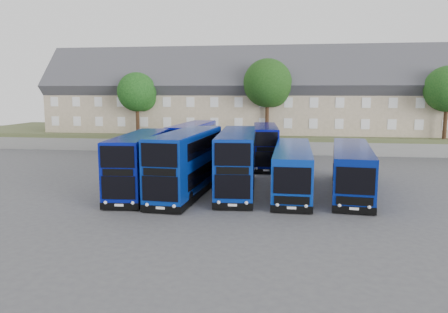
% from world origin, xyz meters
% --- Properties ---
extents(ground, '(120.00, 120.00, 0.00)m').
position_xyz_m(ground, '(0.00, 0.00, 0.00)').
color(ground, '#47474C').
rests_on(ground, ground).
extents(retaining_wall, '(70.00, 0.40, 1.50)m').
position_xyz_m(retaining_wall, '(0.00, 24.00, 0.75)').
color(retaining_wall, slate).
rests_on(retaining_wall, ground).
extents(earth_bank, '(80.00, 20.00, 2.00)m').
position_xyz_m(earth_bank, '(0.00, 34.00, 1.00)').
color(earth_bank, '#4F5731').
rests_on(earth_bank, ground).
extents(terrace_row, '(60.00, 10.40, 11.20)m').
position_xyz_m(terrace_row, '(3.00, 30.00, 6.60)').
color(terrace_row, tan).
rests_on(terrace_row, earth_bank).
extents(dd_front_left, '(3.25, 10.72, 4.20)m').
position_xyz_m(dd_front_left, '(-6.09, 2.88, 2.06)').
color(dd_front_left, '#071387').
rests_on(dd_front_left, ground).
extents(dd_front_mid, '(3.29, 11.33, 4.44)m').
position_xyz_m(dd_front_mid, '(-2.62, 2.92, 2.18)').
color(dd_front_mid, '#072992').
rests_on(dd_front_mid, ground).
extents(dd_front_right, '(3.22, 11.15, 4.38)m').
position_xyz_m(dd_front_right, '(0.85, 4.12, 2.15)').
color(dd_front_right, '#082994').
rests_on(dd_front_right, ground).
extents(dd_rear_left, '(2.91, 10.63, 4.18)m').
position_xyz_m(dd_rear_left, '(-4.65, 14.07, 2.05)').
color(dd_rear_left, '#070F8C').
rests_on(dd_rear_left, ground).
extents(dd_rear_right, '(3.00, 10.05, 3.94)m').
position_xyz_m(dd_rear_right, '(2.30, 15.84, 1.93)').
color(dd_rear_right, '#070C81').
rests_on(dd_rear_right, ground).
extents(coach_east_a, '(2.72, 12.17, 3.32)m').
position_xyz_m(coach_east_a, '(4.86, 4.55, 1.63)').
color(coach_east_a, '#0830A2').
rests_on(coach_east_a, ground).
extents(coach_east_b, '(3.80, 12.43, 3.35)m').
position_xyz_m(coach_east_b, '(9.07, 4.91, 1.64)').
color(coach_east_b, navy).
rests_on(coach_east_b, ground).
extents(tree_west, '(4.80, 4.80, 7.65)m').
position_xyz_m(tree_west, '(-13.85, 25.10, 7.05)').
color(tree_west, '#382314').
rests_on(tree_west, earth_bank).
extents(tree_mid, '(5.76, 5.76, 9.18)m').
position_xyz_m(tree_mid, '(2.15, 25.60, 8.07)').
color(tree_mid, '#382314').
rests_on(tree_mid, earth_bank).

